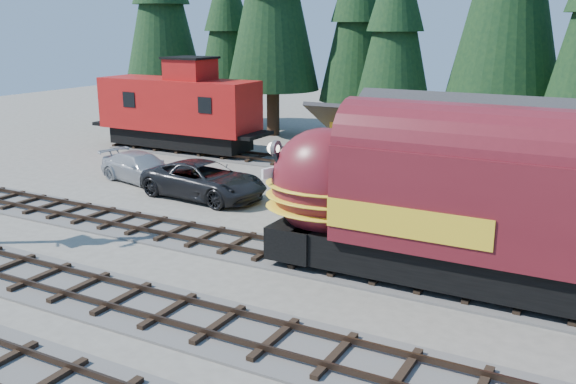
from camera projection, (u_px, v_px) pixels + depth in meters
The scene contains 7 objects.
ground at pixel (385, 333), 17.77m from camera, with size 120.00×120.00×0.00m, color #6B665B.
track_spur at pixel (332, 168), 37.66m from camera, with size 32.00×3.20×0.33m.
depot at pixel (480, 160), 25.91m from camera, with size 12.80×7.00×5.30m.
locomotive at pixel (500, 216), 19.51m from camera, with size 16.73×3.32×4.55m.
caboose at pixel (179, 109), 42.13m from camera, with size 11.07×3.21×5.76m.
pickup_truck_a at pixel (204, 180), 31.23m from camera, with size 2.97×6.44×1.79m, color black.
pickup_truck_b at pixel (141, 168), 34.38m from camera, with size 2.18×5.37×1.56m, color #A5A8AD.
Camera 1 is at (5.42, -15.47, 8.35)m, focal length 40.00 mm.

